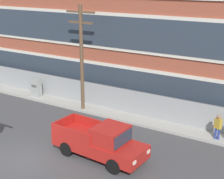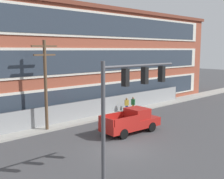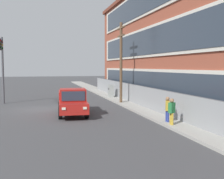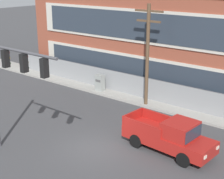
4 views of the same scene
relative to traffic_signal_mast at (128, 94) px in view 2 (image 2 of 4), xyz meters
The scene contains 9 objects.
ground_plane 6.27m from the traffic_signal_mast, 48.94° to the left, with size 160.00×160.00×0.00m, color #424244.
sidewalk_building_side 12.58m from the traffic_signal_mast, 76.10° to the left, with size 80.00×2.17×0.16m, color #9E9B93.
brick_mill_building 19.51m from the traffic_signal_mast, 65.88° to the left, with size 42.30×11.16×11.30m.
chain_link_fence 12.77m from the traffic_signal_mast, 73.32° to the left, with size 36.11×0.06×1.88m.
traffic_signal_mast is the anchor object (origin of this frame).
pickup_truck_red 9.19m from the traffic_signal_mast, 41.54° to the left, with size 5.37×2.27×1.96m.
utility_pole_near_corner 10.80m from the traffic_signal_mast, 82.50° to the left, with size 2.28×0.26×7.56m.
pedestrian_near_cabinet 16.40m from the traffic_signal_mast, 41.70° to the left, with size 0.41×0.47×1.69m.
pedestrian_by_fence 15.89m from the traffic_signal_mast, 44.20° to the left, with size 0.46×0.39×1.69m.
Camera 2 is at (-13.00, -12.95, 6.79)m, focal length 45.00 mm.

